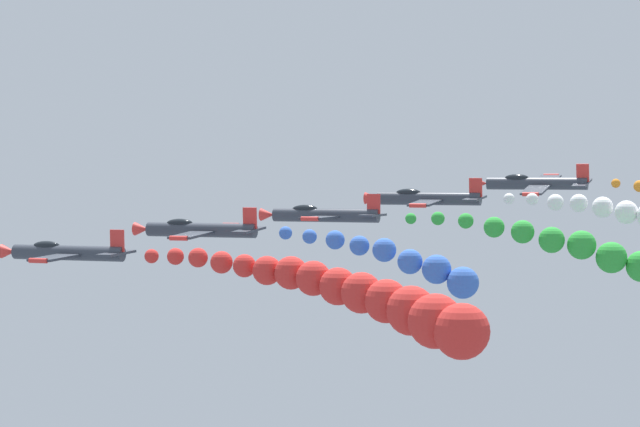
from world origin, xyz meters
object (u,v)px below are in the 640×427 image
airplane_left_outer (427,198)px  airplane_right_outer (535,183)px  airplane_left_inner (199,230)px  airplane_lead (66,252)px  airplane_right_inner (324,215)px

airplane_left_outer → airplane_right_outer: (8.87, -7.41, 1.24)m
airplane_left_inner → airplane_right_outer: 33.43m
airplane_right_outer → airplane_lead: bearing=141.0°
airplane_lead → airplane_right_outer: airplane_right_outer is taller
airplane_lead → airplane_right_outer: (33.88, -27.47, 4.88)m
airplane_left_inner → airplane_lead: bearing=137.2°
airplane_right_inner → airplane_left_outer: 10.32m
airplane_right_inner → airplane_left_outer: bearing=-38.2°
airplane_left_inner → airplane_right_inner: size_ratio=1.00×
airplane_left_inner → airplane_right_outer: airplane_right_outer is taller
airplane_right_inner → airplane_right_outer: 21.94m
airplane_left_inner → airplane_left_outer: (17.38, -13.00, 2.17)m
airplane_right_inner → airplane_left_outer: airplane_left_outer is taller
airplane_lead → airplane_right_inner: 21.95m
airplane_lead → airplane_right_outer: 43.89m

